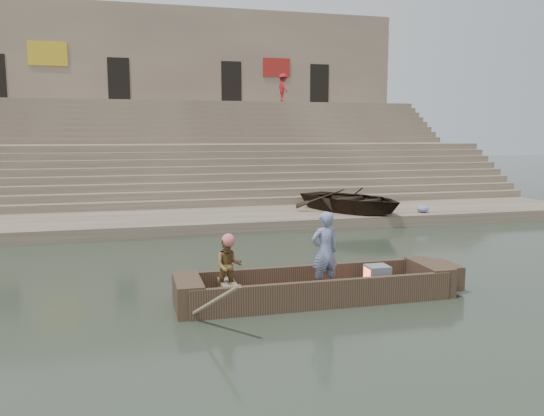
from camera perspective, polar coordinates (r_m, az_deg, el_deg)
name	(u,v)px	position (r m, az deg, el deg)	size (l,w,h in m)	color
ground	(204,290)	(11.89, -7.15, -8.48)	(120.00, 120.00, 0.00)	#242D22
lower_landing	(175,222)	(19.63, -10.17, -1.45)	(32.00, 4.00, 0.40)	gray
mid_landing	(162,173)	(26.93, -11.46, 3.59)	(32.00, 3.00, 2.80)	gray
upper_landing	(155,145)	(33.86, -12.16, 6.44)	(32.00, 3.00, 5.20)	gray
ghat_steps	(160,163)	(28.59, -11.66, 4.62)	(32.00, 11.00, 5.20)	gray
building_wall	(151,99)	(37.92, -12.55, 11.10)	(32.00, 5.07, 11.20)	gray
main_rowboat	(315,294)	(11.13, 4.57, -9.00)	(5.00, 1.30, 0.22)	brown
rowboat_trim	(325,284)	(11.13, 5.61, -7.96)	(6.04, 2.63, 1.80)	brown
standing_man	(325,251)	(10.81, 5.54, -4.55)	(0.58, 0.38, 1.60)	navy
rowing_man	(229,266)	(10.62, -4.57, -6.06)	(0.55, 0.43, 1.13)	#287527
television	(377,275)	(11.54, 10.92, -6.91)	(0.46, 0.42, 0.40)	gray
beached_rowboat	(352,200)	(20.61, 8.35, 0.86)	(3.11, 4.35, 0.90)	#2D2116
pedestrian	(283,88)	(34.30, 1.19, 12.46)	(1.15, 0.66, 1.78)	maroon
cloth_bundles	(277,211)	(19.73, 0.53, -0.31)	(16.26, 2.24, 0.26)	#3F5999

